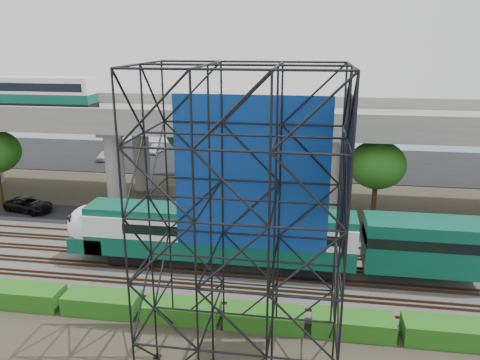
# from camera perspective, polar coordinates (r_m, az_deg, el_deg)

# --- Properties ---
(ground) EXTENTS (140.00, 140.00, 0.00)m
(ground) POSITION_cam_1_polar(r_m,az_deg,el_deg) (33.23, -6.80, -12.18)
(ground) COLOR #474233
(ground) RESTS_ON ground
(ballast_bed) EXTENTS (90.00, 12.00, 0.20)m
(ballast_bed) POSITION_cam_1_polar(r_m,az_deg,el_deg) (34.88, -5.93, -10.47)
(ballast_bed) COLOR slate
(ballast_bed) RESTS_ON ground
(service_road) EXTENTS (90.00, 5.00, 0.08)m
(service_road) POSITION_cam_1_polar(r_m,az_deg,el_deg) (42.42, -3.07, -5.36)
(service_road) COLOR black
(service_road) RESTS_ON ground
(parking_lot) EXTENTS (90.00, 18.00, 0.08)m
(parking_lot) POSITION_cam_1_polar(r_m,az_deg,el_deg) (64.48, 1.14, 2.46)
(parking_lot) COLOR black
(parking_lot) RESTS_ON ground
(harbor_water) EXTENTS (140.00, 40.00, 0.03)m
(harbor_water) POSITION_cam_1_polar(r_m,az_deg,el_deg) (85.83, 3.09, 6.05)
(harbor_water) COLOR #435D6F
(harbor_water) RESTS_ON ground
(rail_tracks) EXTENTS (90.00, 9.52, 0.16)m
(rail_tracks) POSITION_cam_1_polar(r_m,az_deg,el_deg) (34.80, -5.94, -10.21)
(rail_tracks) COLOR #472D1E
(rail_tracks) RESTS_ON ballast_bed
(commuter_train) EXTENTS (29.30, 3.06, 4.30)m
(commuter_train) POSITION_cam_1_polar(r_m,az_deg,el_deg) (32.94, 1.01, -6.73)
(commuter_train) COLOR black
(commuter_train) RESTS_ON rail_tracks
(overpass) EXTENTS (80.00, 12.00, 12.40)m
(overpass) POSITION_cam_1_polar(r_m,az_deg,el_deg) (45.63, -3.58, 6.92)
(overpass) COLOR #9E9B93
(overpass) RESTS_ON ground
(scaffold_tower) EXTENTS (9.36, 6.36, 15.00)m
(scaffold_tower) POSITION_cam_1_polar(r_m,az_deg,el_deg) (21.91, 0.31, -6.21)
(scaffold_tower) COLOR black
(scaffold_tower) RESTS_ON ground
(hedge_strip) EXTENTS (34.60, 1.80, 1.20)m
(hedge_strip) POSITION_cam_1_polar(r_m,az_deg,el_deg) (29.15, -7.16, -15.42)
(hedge_strip) COLOR #1C5F15
(hedge_strip) RESTS_ON ground
(trees) EXTENTS (40.94, 16.94, 7.69)m
(trees) POSITION_cam_1_polar(r_m,az_deg,el_deg) (47.10, -7.36, 3.85)
(trees) COLOR #382314
(trees) RESTS_ON ground
(suv) EXTENTS (5.21, 3.23, 1.34)m
(suv) POSITION_cam_1_polar(r_m,az_deg,el_deg) (49.44, -24.33, -2.74)
(suv) COLOR black
(suv) RESTS_ON service_road
(parked_cars) EXTENTS (40.70, 9.76, 1.32)m
(parked_cars) POSITION_cam_1_polar(r_m,az_deg,el_deg) (64.05, 1.77, 2.97)
(parked_cars) COLOR silver
(parked_cars) RESTS_ON parking_lot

